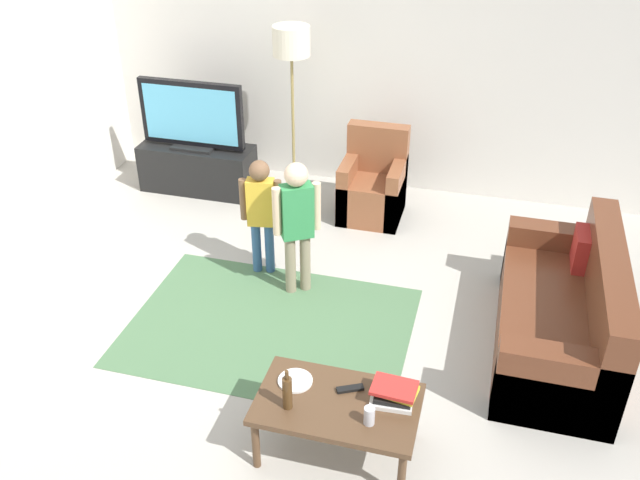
# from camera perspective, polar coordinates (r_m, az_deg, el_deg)

# --- Properties ---
(ground) EXTENTS (7.80, 7.80, 0.00)m
(ground) POSITION_cam_1_polar(r_m,az_deg,el_deg) (5.31, -1.72, -9.28)
(ground) COLOR #B2ADA3
(wall_back) EXTENTS (6.00, 0.12, 2.70)m
(wall_back) POSITION_cam_1_polar(r_m,az_deg,el_deg) (7.26, 5.15, 14.43)
(wall_back) COLOR silver
(wall_back) RESTS_ON ground
(area_rug) EXTENTS (2.20, 1.60, 0.01)m
(area_rug) POSITION_cam_1_polar(r_m,az_deg,el_deg) (5.57, -4.13, -7.04)
(area_rug) COLOR #4C724C
(area_rug) RESTS_ON ground
(tv_stand) EXTENTS (1.20, 0.44, 0.50)m
(tv_stand) POSITION_cam_1_polar(r_m,az_deg,el_deg) (7.56, -9.97, 5.78)
(tv_stand) COLOR black
(tv_stand) RESTS_ON ground
(tv) EXTENTS (1.10, 0.28, 0.71)m
(tv) POSITION_cam_1_polar(r_m,az_deg,el_deg) (7.31, -10.47, 9.98)
(tv) COLOR black
(tv) RESTS_ON tv_stand
(couch) EXTENTS (0.80, 1.80, 0.86)m
(couch) POSITION_cam_1_polar(r_m,az_deg,el_deg) (5.49, 19.58, -6.00)
(couch) COLOR brown
(couch) RESTS_ON ground
(armchair) EXTENTS (0.60, 0.60, 0.90)m
(armchair) POSITION_cam_1_polar(r_m,az_deg,el_deg) (6.96, 4.39, 4.32)
(armchair) COLOR brown
(armchair) RESTS_ON ground
(floor_lamp) EXTENTS (0.36, 0.36, 1.78)m
(floor_lamp) POSITION_cam_1_polar(r_m,az_deg,el_deg) (6.87, -2.35, 15.23)
(floor_lamp) COLOR #262626
(floor_lamp) RESTS_ON ground
(child_near_tv) EXTENTS (0.35, 0.17, 1.07)m
(child_near_tv) POSITION_cam_1_polar(r_m,az_deg,el_deg) (5.89, -4.85, 2.71)
(child_near_tv) COLOR #33598C
(child_near_tv) RESTS_ON ground
(child_center) EXTENTS (0.35, 0.25, 1.19)m
(child_center) POSITION_cam_1_polar(r_m,az_deg,el_deg) (5.58, -1.90, 1.90)
(child_center) COLOR gray
(child_center) RESTS_ON ground
(coffee_table) EXTENTS (1.00, 0.60, 0.42)m
(coffee_table) POSITION_cam_1_polar(r_m,az_deg,el_deg) (4.38, 1.44, -13.56)
(coffee_table) COLOR #513823
(coffee_table) RESTS_ON ground
(book_stack) EXTENTS (0.29, 0.23, 0.11)m
(book_stack) POSITION_cam_1_polar(r_m,az_deg,el_deg) (4.34, 6.05, -12.39)
(book_stack) COLOR white
(book_stack) RESTS_ON coffee_table
(bottle) EXTENTS (0.06, 0.06, 0.29)m
(bottle) POSITION_cam_1_polar(r_m,az_deg,el_deg) (4.24, -2.70, -12.36)
(bottle) COLOR #4C3319
(bottle) RESTS_ON coffee_table
(tv_remote) EXTENTS (0.17, 0.12, 0.02)m
(tv_remote) POSITION_cam_1_polar(r_m,az_deg,el_deg) (4.41, 2.48, -12.07)
(tv_remote) COLOR black
(tv_remote) RESTS_ON coffee_table
(soda_can) EXTENTS (0.07, 0.07, 0.12)m
(soda_can) POSITION_cam_1_polar(r_m,az_deg,el_deg) (4.19, 4.06, -14.17)
(soda_can) COLOR silver
(soda_can) RESTS_ON coffee_table
(plate) EXTENTS (0.22, 0.22, 0.02)m
(plate) POSITION_cam_1_polar(r_m,az_deg,el_deg) (4.47, -2.04, -11.45)
(plate) COLOR white
(plate) RESTS_ON coffee_table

